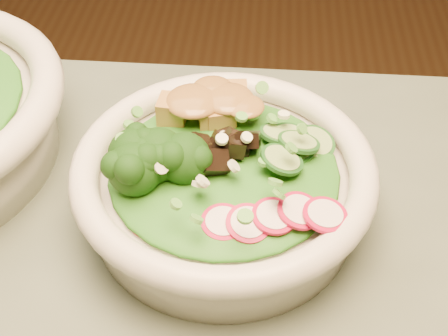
# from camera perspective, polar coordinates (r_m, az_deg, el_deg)

# --- Properties ---
(salad_bowl) EXTENTS (0.24, 0.24, 0.06)m
(salad_bowl) POSITION_cam_1_polar(r_m,az_deg,el_deg) (0.49, -0.00, -1.53)
(salad_bowl) COLOR silver
(salad_bowl) RESTS_ON dining_table
(lettuce_bed) EXTENTS (0.18, 0.18, 0.02)m
(lettuce_bed) POSITION_cam_1_polar(r_m,az_deg,el_deg) (0.48, -0.00, 0.09)
(lettuce_bed) COLOR #195A13
(lettuce_bed) RESTS_ON salad_bowl
(broccoli_florets) EXTENTS (0.08, 0.07, 0.04)m
(broccoli_florets) POSITION_cam_1_polar(r_m,az_deg,el_deg) (0.46, -6.55, -0.08)
(broccoli_florets) COLOR black
(broccoli_florets) RESTS_ON salad_bowl
(radish_slices) EXTENTS (0.10, 0.05, 0.02)m
(radish_slices) POSITION_cam_1_polar(r_m,az_deg,el_deg) (0.44, 2.26, -4.70)
(radish_slices) COLOR #A80C34
(radish_slices) RESTS_ON salad_bowl
(cucumber_slices) EXTENTS (0.07, 0.07, 0.03)m
(cucumber_slices) POSITION_cam_1_polar(r_m,az_deg,el_deg) (0.49, 6.59, 2.01)
(cucumber_slices) COLOR #7FAC5F
(cucumber_slices) RESTS_ON salad_bowl
(mushroom_heap) EXTENTS (0.07, 0.07, 0.04)m
(mushroom_heap) POSITION_cam_1_polar(r_m,az_deg,el_deg) (0.48, -0.32, 1.95)
(mushroom_heap) COLOR black
(mushroom_heap) RESTS_ON salad_bowl
(tofu_cubes) EXTENTS (0.09, 0.07, 0.03)m
(tofu_cubes) POSITION_cam_1_polar(r_m,az_deg,el_deg) (0.52, -1.41, 5.06)
(tofu_cubes) COLOR #A78137
(tofu_cubes) RESTS_ON salad_bowl
(peanut_sauce) EXTENTS (0.06, 0.05, 0.01)m
(peanut_sauce) POSITION_cam_1_polar(r_m,az_deg,el_deg) (0.51, -1.43, 6.07)
(peanut_sauce) COLOR brown
(peanut_sauce) RESTS_ON tofu_cubes
(scallion_garnish) EXTENTS (0.17, 0.17, 0.02)m
(scallion_garnish) POSITION_cam_1_polar(r_m,az_deg,el_deg) (0.47, -0.00, 1.90)
(scallion_garnish) COLOR #55A63A
(scallion_garnish) RESTS_ON salad_bowl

